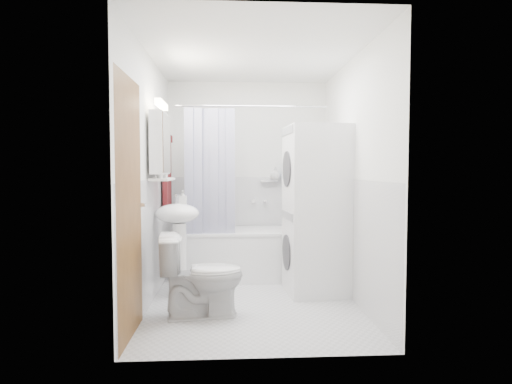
{
  "coord_description": "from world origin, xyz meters",
  "views": [
    {
      "loc": [
        -0.21,
        -4.16,
        1.29
      ],
      "look_at": [
        0.04,
        0.15,
        1.07
      ],
      "focal_mm": 30.0,
      "sensor_mm": 36.0,
      "label": 1
    }
  ],
  "objects": [
    {
      "name": "towel",
      "position": [
        -0.94,
        0.75,
        1.29
      ],
      "size": [
        0.07,
        0.35,
        0.84
      ],
      "color": "maroon",
      "rests_on": "room_walls"
    },
    {
      "name": "door",
      "position": [
        -0.95,
        -0.55,
        1.0
      ],
      "size": [
        0.05,
        2.0,
        2.0
      ],
      "color": "brown",
      "rests_on": "ground"
    },
    {
      "name": "shelf_bottle",
      "position": [
        -0.89,
        -0.05,
        1.25
      ],
      "size": [
        0.07,
        0.18,
        0.07
      ],
      "primitive_type": "imported",
      "color": "gray",
      "rests_on": "shelf"
    },
    {
      "name": "shelf_cup",
      "position": [
        -0.89,
        0.22,
        1.26
      ],
      "size": [
        0.1,
        0.09,
        0.1
      ],
      "primitive_type": "imported",
      "color": "gray",
      "rests_on": "shelf"
    },
    {
      "name": "toilet",
      "position": [
        -0.47,
        -0.42,
        0.36
      ],
      "size": [
        0.77,
        0.49,
        0.72
      ],
      "primitive_type": "imported",
      "rotation": [
        0.0,
        0.0,
        1.68
      ],
      "color": "white",
      "rests_on": "ground"
    },
    {
      "name": "bathtub",
      "position": [
        0.02,
        0.92,
        0.32
      ],
      "size": [
        1.51,
        0.72,
        0.58
      ],
      "color": "white",
      "rests_on": "ground"
    },
    {
      "name": "soap_pump",
      "position": [
        -0.71,
        0.25,
        0.95
      ],
      "size": [
        0.08,
        0.17,
        0.08
      ],
      "primitive_type": "imported",
      "color": "gray",
      "rests_on": "sink"
    },
    {
      "name": "wainscot",
      "position": [
        0.0,
        0.29,
        0.6
      ],
      "size": [
        1.98,
        2.58,
        2.58
      ],
      "color": "white",
      "rests_on": "ground"
    },
    {
      "name": "shelf",
      "position": [
        -0.89,
        0.1,
        1.2
      ],
      "size": [
        0.18,
        0.54,
        0.02
      ],
      "primitive_type": "cube",
      "color": "silver",
      "rests_on": "room_walls"
    },
    {
      "name": "washer_dryer",
      "position": [
        0.68,
        0.25,
        0.87
      ],
      "size": [
        0.67,
        0.66,
        1.75
      ],
      "rotation": [
        0.0,
        0.0,
        0.07
      ],
      "color": "white",
      "rests_on": "ground"
    },
    {
      "name": "medicine_cabinet",
      "position": [
        -0.9,
        0.1,
        1.57
      ],
      "size": [
        0.13,
        0.5,
        0.71
      ],
      "color": "white",
      "rests_on": "room_walls"
    },
    {
      "name": "room_walls",
      "position": [
        0.0,
        0.0,
        1.49
      ],
      "size": [
        2.6,
        2.6,
        2.6
      ],
      "color": "white",
      "rests_on": "ground"
    },
    {
      "name": "shampoo_a",
      "position": [
        0.35,
        1.24,
        1.23
      ],
      "size": [
        0.13,
        0.17,
        0.13
      ],
      "primitive_type": "imported",
      "color": "gray",
      "rests_on": "shower_caddy"
    },
    {
      "name": "floor",
      "position": [
        0.0,
        0.0,
        0.0
      ],
      "size": [
        2.6,
        2.6,
        0.0
      ],
      "primitive_type": "plane",
      "color": "silver",
      "rests_on": "ground"
    },
    {
      "name": "sink",
      "position": [
        -0.75,
        0.2,
        0.7
      ],
      "size": [
        0.44,
        0.37,
        1.04
      ],
      "color": "white",
      "rests_on": "ground"
    },
    {
      "name": "shampoo_b",
      "position": [
        0.47,
        1.24,
        1.2
      ],
      "size": [
        0.08,
        0.21,
        0.08
      ],
      "primitive_type": "imported",
      "color": "#2B47AD",
      "rests_on": "shower_caddy"
    },
    {
      "name": "curtain_rod",
      "position": [
        0.02,
        0.62,
        2.0
      ],
      "size": [
        1.69,
        0.02,
        0.02
      ],
      "primitive_type": "cylinder",
      "rotation": [
        0.0,
        1.57,
        0.0
      ],
      "color": "silver",
      "rests_on": "room_walls"
    },
    {
      "name": "shower_curtain",
      "position": [
        -0.45,
        0.62,
        1.25
      ],
      "size": [
        0.55,
        0.02,
        1.45
      ],
      "color": "#141549",
      "rests_on": "curtain_rod"
    },
    {
      "name": "tub_spout",
      "position": [
        0.22,
        1.25,
        0.9
      ],
      "size": [
        0.04,
        0.12,
        0.04
      ],
      "primitive_type": "cylinder",
      "rotation": [
        1.57,
        0.0,
        0.0
      ],
      "color": "silver",
      "rests_on": "room_walls"
    },
    {
      "name": "shower_caddy",
      "position": [
        0.27,
        1.24,
        1.15
      ],
      "size": [
        0.22,
        0.06,
        0.02
      ],
      "primitive_type": "cube",
      "color": "silver",
      "rests_on": "room_walls"
    }
  ]
}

